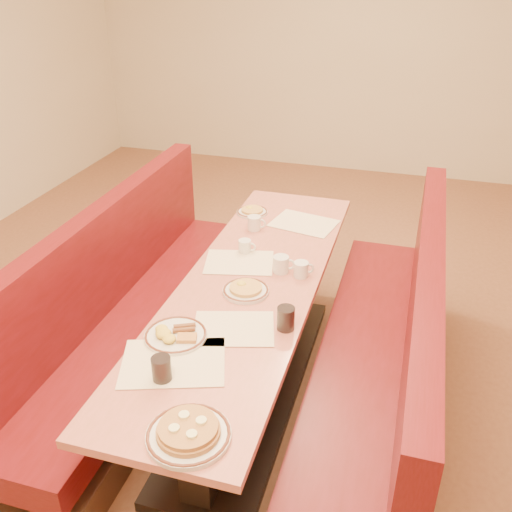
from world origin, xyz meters
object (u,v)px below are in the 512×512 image
(soda_tumbler_near, at_px, (162,369))
(pancake_plate, at_px, (188,433))
(booth_right, at_px, (382,365))
(diner_table, at_px, (250,340))
(coffee_mug_a, at_px, (282,264))
(booth_left, at_px, (132,320))
(coffee_mug_b, at_px, (245,246))
(coffee_mug_d, at_px, (255,223))
(soda_tumbler_mid, at_px, (286,318))
(coffee_mug_c, at_px, (302,269))
(eggs_plate, at_px, (175,335))

(soda_tumbler_near, bearing_deg, pancake_plate, -49.49)
(booth_right, relative_size, soda_tumbler_near, 22.46)
(diner_table, bearing_deg, coffee_mug_a, 49.89)
(booth_left, xyz_separation_m, coffee_mug_a, (0.86, 0.16, 0.44))
(coffee_mug_b, bearing_deg, soda_tumbler_near, -92.49)
(booth_right, relative_size, coffee_mug_b, 24.13)
(soda_tumbler_near, bearing_deg, booth_left, 126.19)
(diner_table, distance_m, coffee_mug_d, 0.77)
(coffee_mug_a, distance_m, soda_tumbler_mid, 0.53)
(diner_table, relative_size, coffee_mug_d, 21.33)
(diner_table, xyz_separation_m, coffee_mug_d, (-0.16, 0.62, 0.42))
(coffee_mug_a, xyz_separation_m, coffee_mug_d, (-0.29, 0.47, -0.00))
(coffee_mug_a, xyz_separation_m, soda_tumbler_near, (-0.25, -1.00, 0.01))
(coffee_mug_b, xyz_separation_m, coffee_mug_c, (0.37, -0.17, 0.00))
(coffee_mug_b, bearing_deg, booth_right, -22.93)
(booth_left, relative_size, soda_tumbler_mid, 21.83)
(booth_left, distance_m, booth_right, 1.46)
(coffee_mug_d, bearing_deg, diner_table, -80.67)
(diner_table, bearing_deg, soda_tumbler_near, -98.08)
(coffee_mug_a, distance_m, coffee_mug_c, 0.12)
(coffee_mug_a, xyz_separation_m, coffee_mug_c, (0.12, -0.02, -0.00))
(booth_left, distance_m, soda_tumbler_mid, 1.16)
(pancake_plate, bearing_deg, soda_tumbler_near, 130.51)
(pancake_plate, distance_m, coffee_mug_a, 1.26)
(eggs_plate, relative_size, coffee_mug_a, 2.34)
(diner_table, distance_m, coffee_mug_b, 0.54)
(coffee_mug_a, relative_size, soda_tumbler_near, 1.10)
(diner_table, height_order, coffee_mug_a, coffee_mug_a)
(diner_table, distance_m, soda_tumbler_mid, 0.62)
(booth_right, height_order, eggs_plate, booth_right)
(pancake_plate, height_order, coffee_mug_a, coffee_mug_a)
(coffee_mug_b, bearing_deg, diner_table, -71.25)
(coffee_mug_c, bearing_deg, pancake_plate, -121.51)
(coffee_mug_a, height_order, coffee_mug_d, coffee_mug_a)
(pancake_plate, relative_size, soda_tumbler_near, 2.79)
(coffee_mug_a, bearing_deg, booth_left, 178.13)
(diner_table, height_order, coffee_mug_d, coffee_mug_d)
(booth_right, relative_size, coffee_mug_d, 21.33)
(soda_tumbler_mid, bearing_deg, coffee_mug_b, 121.32)
(coffee_mug_d, distance_m, soda_tumbler_near, 1.46)
(booth_right, height_order, coffee_mug_b, booth_right)
(pancake_plate, height_order, coffee_mug_c, coffee_mug_c)
(coffee_mug_c, bearing_deg, booth_right, -41.12)
(booth_right, height_order, soda_tumbler_mid, booth_right)
(diner_table, height_order, soda_tumbler_near, soda_tumbler_near)
(booth_left, bearing_deg, booth_right, 0.00)
(booth_left, distance_m, coffee_mug_b, 0.81)
(diner_table, xyz_separation_m, coffee_mug_c, (0.25, 0.14, 0.42))
(coffee_mug_b, xyz_separation_m, soda_tumbler_mid, (0.40, -0.66, 0.02))
(booth_left, relative_size, coffee_mug_a, 20.49)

